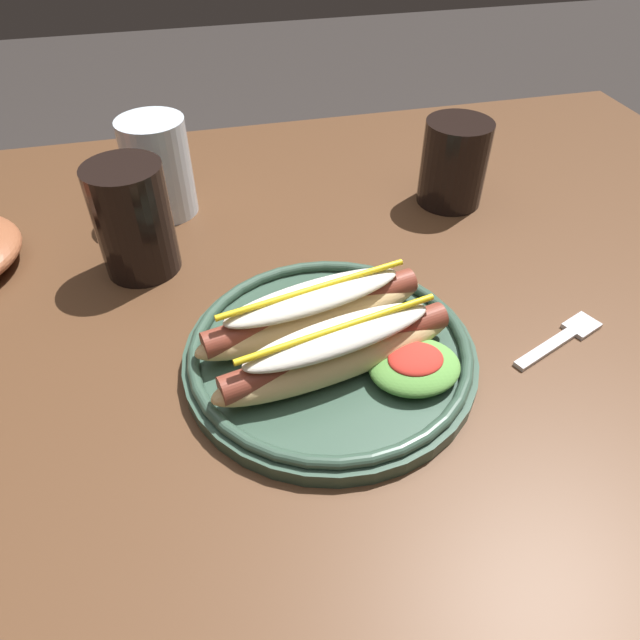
{
  "coord_description": "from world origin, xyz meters",
  "views": [
    {
      "loc": [
        -0.1,
        -0.45,
        1.15
      ],
      "look_at": [
        -0.0,
        -0.04,
        0.77
      ],
      "focal_mm": 32.11,
      "sensor_mm": 36.0,
      "label": 1
    }
  ],
  "objects_px": {
    "water_cup": "(158,168)",
    "fork": "(563,338)",
    "soda_cup": "(133,220)",
    "hot_dog_plate": "(331,345)",
    "extra_cup": "(454,163)"
  },
  "relations": [
    {
      "from": "fork",
      "to": "soda_cup",
      "type": "distance_m",
      "value": 0.48
    },
    {
      "from": "soda_cup",
      "to": "hot_dog_plate",
      "type": "bearing_deg",
      "value": -49.64
    },
    {
      "from": "hot_dog_plate",
      "to": "water_cup",
      "type": "bearing_deg",
      "value": 113.61
    },
    {
      "from": "hot_dog_plate",
      "to": "extra_cup",
      "type": "distance_m",
      "value": 0.36
    },
    {
      "from": "water_cup",
      "to": "extra_cup",
      "type": "height_order",
      "value": "water_cup"
    },
    {
      "from": "hot_dog_plate",
      "to": "extra_cup",
      "type": "relative_size",
      "value": 2.53
    },
    {
      "from": "hot_dog_plate",
      "to": "water_cup",
      "type": "height_order",
      "value": "water_cup"
    },
    {
      "from": "hot_dog_plate",
      "to": "soda_cup",
      "type": "distance_m",
      "value": 0.28
    },
    {
      "from": "soda_cup",
      "to": "extra_cup",
      "type": "relative_size",
      "value": 1.15
    },
    {
      "from": "fork",
      "to": "soda_cup",
      "type": "bearing_deg",
      "value": 128.76
    },
    {
      "from": "water_cup",
      "to": "fork",
      "type": "bearing_deg",
      "value": -42.65
    },
    {
      "from": "soda_cup",
      "to": "water_cup",
      "type": "relative_size",
      "value": 1.03
    },
    {
      "from": "fork",
      "to": "extra_cup",
      "type": "distance_m",
      "value": 0.3
    },
    {
      "from": "fork",
      "to": "water_cup",
      "type": "distance_m",
      "value": 0.53
    },
    {
      "from": "soda_cup",
      "to": "water_cup",
      "type": "height_order",
      "value": "soda_cup"
    }
  ]
}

